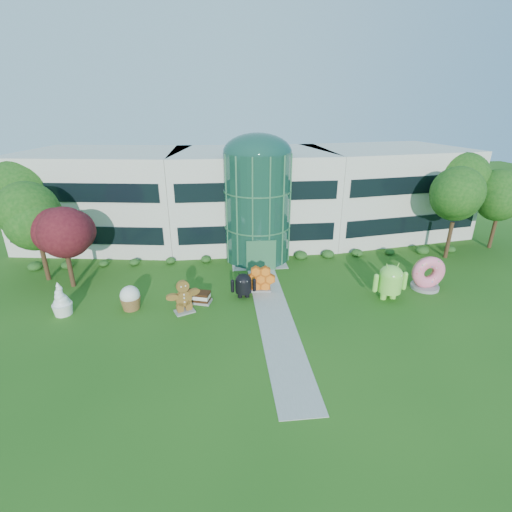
{
  "coord_description": "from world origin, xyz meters",
  "views": [
    {
      "loc": [
        -3.65,
        -20.79,
        13.68
      ],
      "look_at": [
        -0.77,
        6.0,
        2.6
      ],
      "focal_mm": 26.0,
      "sensor_mm": 36.0,
      "label": 1
    }
  ],
  "objects_px": {
    "gingerbread": "(183,296)",
    "android_black": "(243,284)",
    "android_green": "(390,279)",
    "donut": "(427,272)"
  },
  "relations": [
    {
      "from": "donut",
      "to": "gingerbread",
      "type": "relative_size",
      "value": 1.04
    },
    {
      "from": "donut",
      "to": "android_black",
      "type": "bearing_deg",
      "value": 179.97
    },
    {
      "from": "android_green",
      "to": "donut",
      "type": "height_order",
      "value": "android_green"
    },
    {
      "from": "donut",
      "to": "gingerbread",
      "type": "xyz_separation_m",
      "value": [
        -18.88,
        -1.67,
        -0.15
      ]
    },
    {
      "from": "android_green",
      "to": "donut",
      "type": "bearing_deg",
      "value": 16.34
    },
    {
      "from": "android_green",
      "to": "gingerbread",
      "type": "relative_size",
      "value": 1.17
    },
    {
      "from": "android_black",
      "to": "android_green",
      "type": "bearing_deg",
      "value": -6.53
    },
    {
      "from": "gingerbread",
      "to": "android_black",
      "type": "bearing_deg",
      "value": -1.25
    },
    {
      "from": "gingerbread",
      "to": "android_green",
      "type": "bearing_deg",
      "value": -21.6
    },
    {
      "from": "android_green",
      "to": "donut",
      "type": "distance_m",
      "value": 3.89
    }
  ]
}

